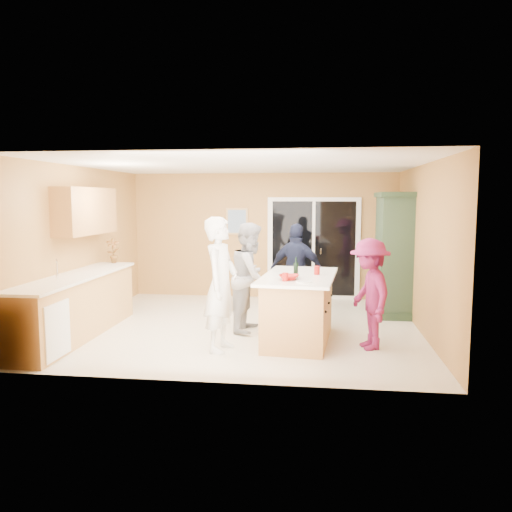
# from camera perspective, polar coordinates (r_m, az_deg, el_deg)

# --- Properties ---
(floor) EXTENTS (5.50, 5.50, 0.00)m
(floor) POSITION_cam_1_polar(r_m,az_deg,el_deg) (8.20, -1.14, -8.08)
(floor) COLOR beige
(floor) RESTS_ON ground
(ceiling) EXTENTS (5.50, 5.00, 0.10)m
(ceiling) POSITION_cam_1_polar(r_m,az_deg,el_deg) (7.95, -1.18, 10.37)
(ceiling) COLOR white
(ceiling) RESTS_ON wall_back
(wall_back) EXTENTS (5.50, 0.10, 2.60)m
(wall_back) POSITION_cam_1_polar(r_m,az_deg,el_deg) (10.44, 0.83, 2.32)
(wall_back) COLOR tan
(wall_back) RESTS_ON ground
(wall_front) EXTENTS (5.50, 0.10, 2.60)m
(wall_front) POSITION_cam_1_polar(r_m,az_deg,el_deg) (5.52, -4.91, -1.49)
(wall_front) COLOR tan
(wall_front) RESTS_ON ground
(wall_left) EXTENTS (0.10, 5.00, 2.60)m
(wall_left) POSITION_cam_1_polar(r_m,az_deg,el_deg) (8.80, -19.19, 1.17)
(wall_left) COLOR tan
(wall_left) RESTS_ON ground
(wall_right) EXTENTS (0.10, 5.00, 2.60)m
(wall_right) POSITION_cam_1_polar(r_m,az_deg,el_deg) (8.05, 18.61, 0.72)
(wall_right) COLOR tan
(wall_right) RESTS_ON ground
(left_cabinet_run) EXTENTS (0.65, 3.05, 1.24)m
(left_cabinet_run) POSITION_cam_1_polar(r_m,az_deg,el_deg) (7.86, -20.37, -5.67)
(left_cabinet_run) COLOR tan
(left_cabinet_run) RESTS_ON floor
(upper_cabinets) EXTENTS (0.35, 1.60, 0.75)m
(upper_cabinets) POSITION_cam_1_polar(r_m,az_deg,el_deg) (8.51, -18.87, 4.89)
(upper_cabinets) COLOR tan
(upper_cabinets) RESTS_ON wall_left
(sliding_door) EXTENTS (1.90, 0.07, 2.10)m
(sliding_door) POSITION_cam_1_polar(r_m,az_deg,el_deg) (10.36, 6.58, 0.86)
(sliding_door) COLOR white
(sliding_door) RESTS_ON floor
(framed_picture) EXTENTS (0.46, 0.04, 0.56)m
(framed_picture) POSITION_cam_1_polar(r_m,az_deg,el_deg) (10.47, -2.18, 3.98)
(framed_picture) COLOR tan
(framed_picture) RESTS_ON wall_back
(kitchen_island) EXTENTS (1.17, 1.94, 0.97)m
(kitchen_island) POSITION_cam_1_polar(r_m,az_deg,el_deg) (7.33, 4.89, -6.18)
(kitchen_island) COLOR tan
(kitchen_island) RESTS_ON floor
(green_hutch) EXTENTS (0.63, 1.19, 2.19)m
(green_hutch) POSITION_cam_1_polar(r_m,az_deg,el_deg) (9.25, 15.45, 0.08)
(green_hutch) COLOR #243A25
(green_hutch) RESTS_ON floor
(woman_white) EXTENTS (0.55, 0.73, 1.83)m
(woman_white) POSITION_cam_1_polar(r_m,az_deg,el_deg) (6.79, -4.03, -3.25)
(woman_white) COLOR white
(woman_white) RESTS_ON floor
(woman_grey) EXTENTS (0.73, 0.89, 1.70)m
(woman_grey) POSITION_cam_1_polar(r_m,az_deg,el_deg) (7.82, -0.57, -2.41)
(woman_grey) COLOR #ACACAF
(woman_grey) RESTS_ON floor
(woman_navy) EXTENTS (1.04, 0.63, 1.65)m
(woman_navy) POSITION_cam_1_polar(r_m,az_deg,el_deg) (8.62, 4.68, -1.77)
(woman_navy) COLOR #181A36
(woman_navy) RESTS_ON floor
(woman_magenta) EXTENTS (0.80, 1.10, 1.54)m
(woman_magenta) POSITION_cam_1_polar(r_m,az_deg,el_deg) (7.06, 12.85, -4.24)
(woman_magenta) COLOR maroon
(woman_magenta) RESTS_ON floor
(serving_bowl) EXTENTS (0.28, 0.28, 0.07)m
(serving_bowl) POSITION_cam_1_polar(r_m,az_deg,el_deg) (6.81, 3.78, -2.43)
(serving_bowl) COLOR #A91712
(serving_bowl) RESTS_ON kitchen_island
(tulip_vase) EXTENTS (0.27, 0.23, 0.44)m
(tulip_vase) POSITION_cam_1_polar(r_m,az_deg,el_deg) (9.16, -16.02, 0.60)
(tulip_vase) COLOR #A31410
(tulip_vase) RESTS_ON left_cabinet_run
(tumbler_near) EXTENTS (0.09, 0.09, 0.11)m
(tumbler_near) POSITION_cam_1_polar(r_m,az_deg,el_deg) (6.68, 3.36, -2.41)
(tumbler_near) COLOR #A91712
(tumbler_near) RESTS_ON kitchen_island
(tumbler_far) EXTENTS (0.09, 0.09, 0.12)m
(tumbler_far) POSITION_cam_1_polar(r_m,az_deg,el_deg) (7.30, 6.97, -1.64)
(tumbler_far) COLOR #A91712
(tumbler_far) RESTS_ON kitchen_island
(wine_bottle) EXTENTS (0.07, 0.07, 0.28)m
(wine_bottle) POSITION_cam_1_polar(r_m,az_deg,el_deg) (7.01, 4.57, -1.55)
(wine_bottle) COLOR black
(wine_bottle) RESTS_ON kitchen_island
(white_plate) EXTENTS (0.24, 0.24, 0.01)m
(white_plate) POSITION_cam_1_polar(r_m,az_deg,el_deg) (6.62, 5.49, -2.94)
(white_plate) COLOR white
(white_plate) RESTS_ON kitchen_island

